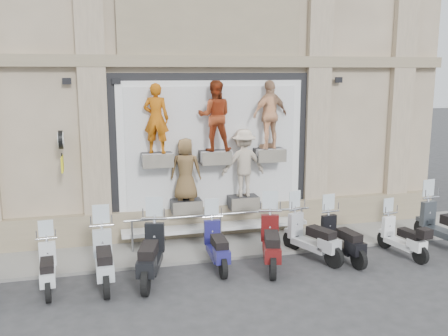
{
  "coord_description": "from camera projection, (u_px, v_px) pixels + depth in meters",
  "views": [
    {
      "loc": [
        -3.12,
        -10.22,
        4.58
      ],
      "look_at": [
        0.07,
        1.9,
        2.15
      ],
      "focal_mm": 40.0,
      "sensor_mm": 36.0,
      "label": 1
    }
  ],
  "objects": [
    {
      "name": "guard_rail",
      "position": [
        220.0,
        230.0,
        13.16
      ],
      "size": [
        5.06,
        0.1,
        0.93
      ],
      "primitive_type": null,
      "color": "#9EA0A5",
      "rests_on": "ground"
    },
    {
      "name": "clock_sign_bracket",
      "position": [
        61.0,
        146.0,
        12.19
      ],
      "size": [
        0.1,
        0.8,
        1.02
      ],
      "color": "black",
      "rests_on": "ground"
    },
    {
      "name": "scooter_i",
      "position": [
        403.0,
        230.0,
        12.5
      ],
      "size": [
        0.78,
        1.75,
        1.37
      ],
      "primitive_type": null,
      "rotation": [
        0.0,
        0.0,
        0.17
      ],
      "color": "white",
      "rests_on": "ground"
    },
    {
      "name": "scooter_d",
      "position": [
        150.0,
        243.0,
        10.97
      ],
      "size": [
        1.16,
        2.23,
        1.74
      ],
      "primitive_type": null,
      "rotation": [
        0.0,
        0.0,
        -0.26
      ],
      "color": "black",
      "rests_on": "ground"
    },
    {
      "name": "scooter_g",
      "position": [
        313.0,
        228.0,
        12.26
      ],
      "size": [
        1.25,
        2.05,
        1.61
      ],
      "primitive_type": null,
      "rotation": [
        0.0,
        0.0,
        0.37
      ],
      "color": "#AAACB1",
      "rests_on": "ground"
    },
    {
      "name": "scooter_f",
      "position": [
        271.0,
        233.0,
        11.75
      ],
      "size": [
        1.19,
        2.17,
        1.7
      ],
      "primitive_type": null,
      "rotation": [
        0.0,
        0.0,
        -0.29
      ],
      "color": "#4E0D0D",
      "rests_on": "ground"
    },
    {
      "name": "shop_vitrine",
      "position": [
        218.0,
        151.0,
        13.51
      ],
      "size": [
        5.6,
        0.88,
        4.3
      ],
      "color": "black",
      "rests_on": "ground"
    },
    {
      "name": "sidewalk",
      "position": [
        220.0,
        244.0,
        13.34
      ],
      "size": [
        16.0,
        2.2,
        0.08
      ],
      "primitive_type": "cube",
      "color": "gray",
      "rests_on": "ground"
    },
    {
      "name": "scooter_b",
      "position": [
        47.0,
        259.0,
        10.52
      ],
      "size": [
        0.61,
        1.73,
        1.38
      ],
      "primitive_type": null,
      "rotation": [
        0.0,
        0.0,
        0.07
      ],
      "color": "silver",
      "rests_on": "ground"
    },
    {
      "name": "ground",
      "position": [
        242.0,
        276.0,
        11.35
      ],
      "size": [
        90.0,
        90.0,
        0.0
      ],
      "primitive_type": "plane",
      "color": "#2E2E31",
      "rests_on": "ground"
    },
    {
      "name": "scooter_c",
      "position": [
        103.0,
        249.0,
        10.77
      ],
      "size": [
        0.63,
        2.02,
        1.63
      ],
      "primitive_type": null,
      "rotation": [
        0.0,
        0.0,
        0.02
      ],
      "color": "#ACB4BA",
      "rests_on": "ground"
    },
    {
      "name": "scooter_e",
      "position": [
        217.0,
        236.0,
        11.75
      ],
      "size": [
        0.62,
        1.9,
        1.53
      ],
      "primitive_type": null,
      "rotation": [
        0.0,
        0.0,
        -0.04
      ],
      "color": "navy",
      "rests_on": "ground"
    },
    {
      "name": "building",
      "position": [
        184.0,
        29.0,
        16.86
      ],
      "size": [
        14.0,
        8.6,
        12.0
      ],
      "primitive_type": null,
      "color": "tan",
      "rests_on": "ground"
    },
    {
      "name": "scooter_h",
      "position": [
        342.0,
        230.0,
        12.21
      ],
      "size": [
        0.81,
        1.94,
        1.53
      ],
      "primitive_type": null,
      "rotation": [
        0.0,
        0.0,
        0.14
      ],
      "color": "black",
      "rests_on": "ground"
    },
    {
      "name": "scooter_j",
      "position": [
        447.0,
        216.0,
        13.04
      ],
      "size": [
        0.93,
        2.17,
        1.71
      ],
      "primitive_type": null,
      "rotation": [
        0.0,
        0.0,
        0.15
      ],
      "color": "#2A2F34",
      "rests_on": "ground"
    }
  ]
}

